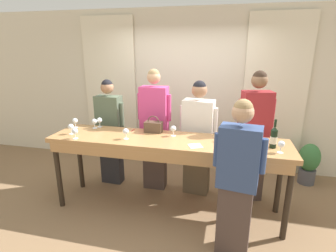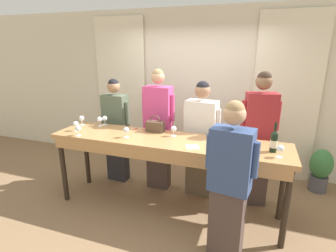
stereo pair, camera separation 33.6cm
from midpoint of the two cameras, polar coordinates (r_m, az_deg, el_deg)
ground_plane at (r=3.81m, az=-2.90°, el=-17.52°), size 18.00×18.00×0.00m
wall_back at (r=4.75m, az=2.20°, el=7.72°), size 12.00×0.06×2.80m
curtain_panel_left at (r=5.18m, az=-14.23°, el=7.36°), size 1.00×0.03×2.69m
curtain_panel_right at (r=4.64m, az=20.20°, el=5.80°), size 1.00×0.03×2.69m
tasting_bar at (r=3.36m, az=-3.23°, el=-4.55°), size 3.06×0.69×1.02m
wine_bottle at (r=3.18m, az=19.26°, el=-2.43°), size 0.08×0.08×0.34m
handbag at (r=3.60m, az=-5.86°, el=-0.15°), size 0.24×0.13×0.23m
wine_glass_front_left at (r=3.26m, az=9.58°, el=-1.75°), size 0.08×0.08×0.14m
wine_glass_front_mid at (r=2.98m, az=12.85°, el=-3.79°), size 0.08×0.08×0.14m
wine_glass_front_right at (r=3.57m, az=-22.19°, el=-1.15°), size 0.08×0.08×0.14m
wine_glass_center_left at (r=3.06m, az=20.60°, el=-3.87°), size 0.08×0.08×0.14m
wine_glass_center_mid at (r=3.79m, az=-22.82°, el=-0.25°), size 0.08×0.08×0.14m
wine_glass_center_right at (r=3.98m, az=-17.06°, el=1.12°), size 0.08×0.08×0.14m
wine_glass_back_left at (r=3.41m, az=-1.66°, el=-0.68°), size 0.08×0.08×0.14m
wine_glass_back_mid at (r=3.37m, az=-12.01°, el=-1.26°), size 0.08×0.08×0.14m
wine_glass_back_right at (r=4.07m, az=-21.85°, el=0.95°), size 0.08×0.08×0.14m
wine_glass_near_host at (r=3.10m, az=10.11°, el=-2.76°), size 0.08×0.08×0.14m
wine_glass_by_bottle at (r=3.94m, az=-18.12°, el=0.86°), size 0.08×0.08×0.14m
napkin at (r=3.10m, az=2.90°, el=-4.41°), size 0.20×0.20×0.00m
pen at (r=3.72m, az=-10.22°, el=-0.94°), size 0.01×0.13×0.01m
guest_olive_jacket at (r=4.26m, az=-14.73°, el=-1.14°), size 0.50×0.22×1.69m
guest_pink_top at (r=3.95m, az=-5.38°, el=-0.86°), size 0.51×0.24×1.86m
guest_cream_sweater at (r=3.83m, az=4.01°, el=-2.66°), size 0.55×0.29×1.71m
guest_striped_shirt at (r=3.76m, az=15.82°, el=-2.12°), size 0.50×0.32×1.86m
host_pouring at (r=2.72m, az=11.39°, el=-11.36°), size 0.51×0.29×1.69m
potted_plant at (r=4.74m, az=26.55°, el=-7.12°), size 0.32×0.32×0.68m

